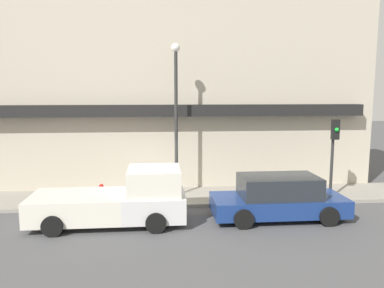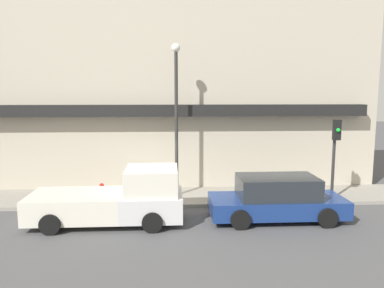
% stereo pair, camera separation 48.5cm
% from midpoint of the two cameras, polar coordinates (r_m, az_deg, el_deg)
% --- Properties ---
extents(ground_plane, '(80.00, 80.00, 0.00)m').
position_cam_midpoint_polar(ground_plane, '(14.56, -4.23, -9.78)').
color(ground_plane, '#4C4C4F').
extents(sidewalk, '(36.00, 2.66, 0.14)m').
position_cam_midpoint_polar(sidewalk, '(15.81, -4.16, -8.07)').
color(sidewalk, gray).
rests_on(sidewalk, ground).
extents(building, '(19.80, 3.80, 10.61)m').
position_cam_midpoint_polar(building, '(18.00, -4.24, 8.51)').
color(building, '#BCB29E').
rests_on(building, ground).
extents(pickup_truck, '(5.13, 2.22, 1.88)m').
position_cam_midpoint_polar(pickup_truck, '(13.03, -10.27, -8.31)').
color(pickup_truck, silver).
rests_on(pickup_truck, ground).
extents(parked_car, '(4.65, 2.02, 1.53)m').
position_cam_midpoint_polar(parked_car, '(13.54, 13.81, -8.11)').
color(parked_car, navy).
rests_on(parked_car, ground).
extents(fire_hydrant, '(0.19, 0.19, 0.67)m').
position_cam_midpoint_polar(fire_hydrant, '(15.49, -12.71, -7.06)').
color(fire_hydrant, red).
rests_on(fire_hydrant, sidewalk).
extents(street_lamp, '(0.36, 0.36, 6.21)m').
position_cam_midpoint_polar(street_lamp, '(15.26, -1.50, 6.20)').
color(street_lamp, '#2D2D2D').
rests_on(street_lamp, sidewalk).
extents(traffic_light, '(0.28, 0.42, 3.22)m').
position_cam_midpoint_polar(traffic_light, '(15.83, 21.81, -0.09)').
color(traffic_light, '#2D2D2D').
rests_on(traffic_light, sidewalk).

